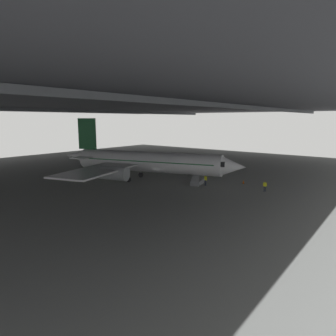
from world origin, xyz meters
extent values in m
plane|color=slate|center=(0.00, 0.00, 0.00)|extent=(110.00, 110.00, 0.00)
cube|color=#38383D|center=(0.00, 13.75, 13.67)|extent=(121.00, 99.00, 1.20)
cube|color=#4C4F54|center=(0.00, -11.00, 12.67)|extent=(115.50, 0.50, 0.70)
cube|color=#4C4F54|center=(0.00, 30.25, 12.67)|extent=(115.50, 0.50, 0.70)
cylinder|color=white|center=(-0.16, 1.95, 3.35)|extent=(11.00, 26.02, 3.51)
cone|color=white|center=(4.12, -12.05, 3.35)|extent=(4.52, 5.03, 3.44)
cube|color=black|center=(3.47, -9.93, 3.79)|extent=(3.57, 3.22, 0.77)
cone|color=white|center=(-4.45, 15.96, 3.70)|extent=(4.49, 6.24, 2.98)
cube|color=#19592D|center=(-3.80, 13.84, 7.97)|extent=(1.35, 3.73, 5.74)
cube|color=white|center=(-1.17, 13.64, 3.88)|extent=(5.11, 4.05, 0.16)
cube|color=white|center=(-5.87, 12.21, 3.88)|extent=(5.11, 4.05, 0.16)
cube|color=white|center=(7.28, 8.66, 3.00)|extent=(15.88, 10.38, 0.24)
cylinder|color=#9EA3A8|center=(6.16, 6.32, 2.39)|extent=(3.41, 4.99, 2.17)
cube|color=white|center=(-10.09, 3.34, 3.00)|extent=(15.88, 10.38, 0.24)
cylinder|color=#9EA3A8|center=(-7.85, 2.04, 2.39)|extent=(3.41, 4.99, 2.17)
cube|color=#19592D|center=(-0.16, 1.95, 3.62)|extent=(10.50, 24.21, 0.16)
cylinder|color=#9EA3A8|center=(2.40, -6.43, 1.25)|extent=(0.20, 0.20, 1.15)
cylinder|color=black|center=(2.40, -6.43, 0.45)|extent=(0.55, 0.95, 0.90)
cylinder|color=#9EA3A8|center=(1.34, 5.08, 1.25)|extent=(0.20, 0.20, 1.15)
cylinder|color=black|center=(1.34, 5.08, 0.45)|extent=(0.55, 0.95, 0.90)
cylinder|color=#9EA3A8|center=(-3.16, 3.70, 1.25)|extent=(0.20, 0.20, 1.15)
cylinder|color=black|center=(-3.16, 3.70, 0.45)|extent=(0.55, 0.95, 0.90)
cube|color=slate|center=(2.90, -6.44, 0.35)|extent=(3.96, 2.51, 0.70)
cube|color=slate|center=(2.90, -6.44, 2.11)|extent=(3.66, 2.25, 2.92)
cube|color=slate|center=(4.50, -5.95, 3.53)|extent=(1.43, 1.56, 0.12)
cylinder|color=black|center=(4.33, -5.38, 4.03)|extent=(0.06, 0.06, 1.00)
cylinder|color=black|center=(4.68, -6.52, 4.03)|extent=(0.06, 0.06, 1.00)
cylinder|color=black|center=(4.14, -5.33, 0.15)|extent=(0.32, 0.20, 0.30)
cylinder|color=black|center=(4.55, -6.67, 0.15)|extent=(0.32, 0.20, 0.30)
cylinder|color=black|center=(1.25, -6.21, 0.15)|extent=(0.32, 0.20, 0.30)
cylinder|color=black|center=(1.66, -7.55, 0.15)|extent=(0.32, 0.20, 0.30)
cylinder|color=#232838|center=(4.73, -17.20, 0.40)|extent=(0.14, 0.14, 0.80)
cylinder|color=#232838|center=(4.63, -17.05, 0.40)|extent=(0.14, 0.14, 0.80)
cube|color=yellow|center=(4.68, -17.13, 1.09)|extent=(0.39, 0.42, 0.57)
cylinder|color=yellow|center=(4.81, -17.32, 1.12)|extent=(0.09, 0.09, 0.54)
cylinder|color=yellow|center=(4.55, -16.94, 1.12)|extent=(0.09, 0.09, 0.54)
sphere|color=#8C6647|center=(4.68, -17.13, 1.49)|extent=(0.22, 0.22, 0.22)
cylinder|color=#232838|center=(2.68, -8.02, 0.44)|extent=(0.14, 0.14, 0.89)
cylinder|color=#232838|center=(2.66, -8.20, 0.44)|extent=(0.14, 0.14, 0.89)
cube|color=yellow|center=(2.67, -8.11, 1.20)|extent=(0.27, 0.39, 0.63)
cylinder|color=yellow|center=(2.71, -7.88, 1.23)|extent=(0.09, 0.09, 0.60)
cylinder|color=yellow|center=(2.64, -8.34, 1.23)|extent=(0.09, 0.09, 0.60)
sphere|color=#8C6647|center=(2.67, -8.11, 1.64)|extent=(0.24, 0.24, 0.24)
cube|color=black|center=(7.89, -12.32, 0.02)|extent=(0.36, 0.36, 0.04)
cone|color=orange|center=(7.89, -12.32, 0.32)|extent=(0.30, 0.30, 0.56)
cube|color=yellow|center=(2.79, 11.87, 0.55)|extent=(1.78, 2.45, 0.70)
cylinder|color=black|center=(3.54, 11.27, 0.22)|extent=(0.30, 0.47, 0.44)
cylinder|color=black|center=(2.49, 10.95, 0.22)|extent=(0.30, 0.47, 0.44)
cylinder|color=black|center=(3.08, 12.80, 0.22)|extent=(0.30, 0.47, 0.44)
cylinder|color=black|center=(2.03, 12.48, 0.22)|extent=(0.30, 0.47, 0.44)
camera|label=1|loc=(-37.74, -32.45, 10.60)|focal=31.55mm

